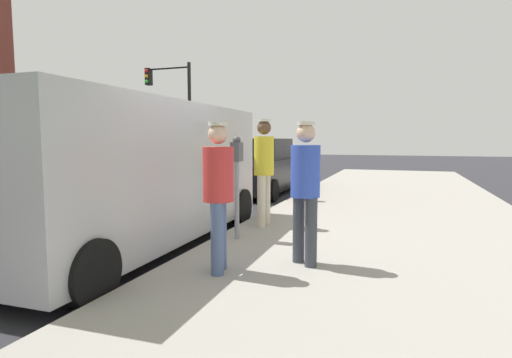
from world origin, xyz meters
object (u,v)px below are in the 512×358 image
object	(u,v)px
parking_meter_near	(237,169)
traffic_light_corner	(174,100)
pedestrian_in_red	(218,188)
fire_hydrant	(304,183)
parked_van	(133,171)
pedestrian_in_yellow	(264,165)
parked_sedan_ahead	(260,168)
pedestrian_in_blue	(305,184)

from	to	relation	value
parking_meter_near	traffic_light_corner	distance (m)	14.31
pedestrian_in_red	fire_hydrant	distance (m)	5.57
parked_van	traffic_light_corner	bearing A→B (deg)	118.21
pedestrian_in_yellow	parking_meter_near	bearing A→B (deg)	-94.67
parking_meter_near	parked_sedan_ahead	size ratio (longest dim) A/B	0.34
pedestrian_in_blue	parking_meter_near	bearing A→B (deg)	143.66
parking_meter_near	pedestrian_in_red	xyz separation A→B (m)	(0.39, -1.49, -0.09)
pedestrian_in_yellow	pedestrian_in_blue	bearing A→B (deg)	-59.24
pedestrian_in_blue	parked_van	world-z (taller)	parked_van
pedestrian_in_red	parked_sedan_ahead	xyz separation A→B (m)	(-2.14, 7.66, -0.35)
pedestrian_in_yellow	parked_sedan_ahead	xyz separation A→B (m)	(-1.83, 5.15, -0.45)
parked_van	parked_sedan_ahead	distance (m)	6.60
traffic_light_corner	pedestrian_in_yellow	bearing A→B (deg)	-52.84
traffic_light_corner	parked_sedan_ahead	bearing A→B (deg)	-41.35
parking_meter_near	parked_van	distance (m)	1.56
parked_van	parked_sedan_ahead	size ratio (longest dim) A/B	1.19
traffic_light_corner	fire_hydrant	distance (m)	11.47
parked_sedan_ahead	traffic_light_corner	xyz separation A→B (m)	(-6.23, 5.48, 2.77)
parking_meter_near	pedestrian_in_red	size ratio (longest dim) A/B	0.92
pedestrian_in_yellow	pedestrian_in_red	distance (m)	2.53
fire_hydrant	parked_sedan_ahead	bearing A→B (deg)	131.04
parked_van	traffic_light_corner	distance (m)	13.90
pedestrian_in_blue	fire_hydrant	world-z (taller)	pedestrian_in_blue
pedestrian_in_yellow	parked_van	xyz separation A→B (m)	(-1.58, -1.44, -0.04)
parking_meter_near	traffic_light_corner	xyz separation A→B (m)	(-7.97, 11.65, 2.34)
pedestrian_in_red	pedestrian_in_blue	world-z (taller)	pedestrian_in_blue
pedestrian_in_blue	fire_hydrant	bearing A→B (deg)	102.81
pedestrian_in_yellow	traffic_light_corner	world-z (taller)	traffic_light_corner
pedestrian_in_red	fire_hydrant	xyz separation A→B (m)	(-0.29, 5.54, -0.53)
pedestrian_in_blue	parked_sedan_ahead	distance (m)	7.68
pedestrian_in_red	traffic_light_corner	size ratio (longest dim) A/B	0.32
pedestrian_in_yellow	fire_hydrant	bearing A→B (deg)	89.68
pedestrian_in_blue	traffic_light_corner	world-z (taller)	traffic_light_corner
parked_van	traffic_light_corner	xyz separation A→B (m)	(-6.47, 12.07, 2.36)
parking_meter_near	traffic_light_corner	world-z (taller)	traffic_light_corner
pedestrian_in_yellow	parked_van	bearing A→B (deg)	-137.76
parked_van	pedestrian_in_red	bearing A→B (deg)	-29.51
parked_sedan_ahead	pedestrian_in_yellow	bearing A→B (deg)	-70.45
pedestrian_in_red	pedestrian_in_blue	distance (m)	1.02
parking_meter_near	parked_van	xyz separation A→B (m)	(-1.50, -0.42, -0.03)
pedestrian_in_yellow	parked_sedan_ahead	world-z (taller)	pedestrian_in_yellow
pedestrian_in_blue	pedestrian_in_yellow	bearing A→B (deg)	120.76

